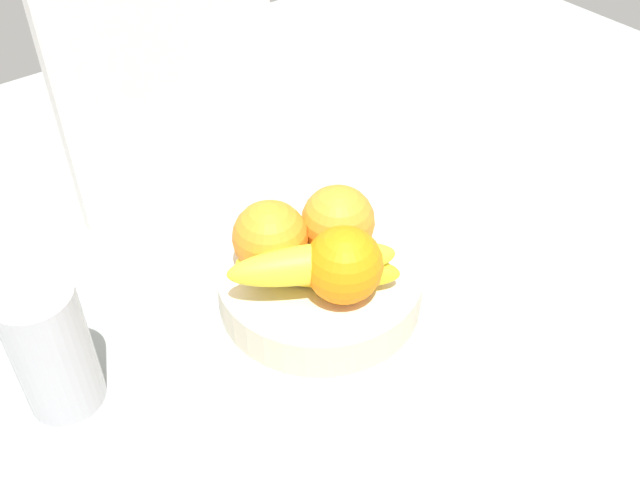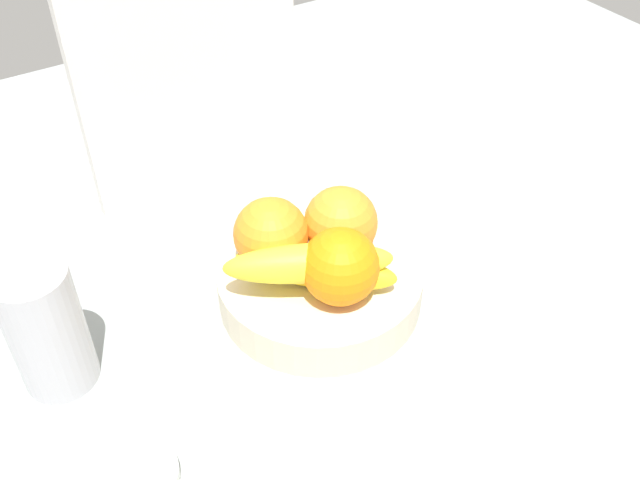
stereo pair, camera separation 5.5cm
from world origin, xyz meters
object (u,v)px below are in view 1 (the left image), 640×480
cutting_board (168,62)px  thermos_tumbler (51,349)px  fruit_bowl (320,283)px  orange_front_left (338,222)px  orange_front_right (270,238)px  orange_center (344,265)px  banana_bunch (316,266)px

cutting_board → thermos_tumbler: cutting_board is taller
fruit_bowl → orange_front_left: orange_front_left is taller
orange_front_right → orange_center: (3.46, -7.89, 0.00)cm
fruit_bowl → orange_front_left: (3.35, 1.24, 6.25)cm
banana_bunch → cutting_board: size_ratio=0.48×
banana_bunch → thermos_tumbler: thermos_tumbler is taller
fruit_bowl → orange_center: (-0.38, -4.40, 6.25)cm
orange_front_left → orange_center: size_ratio=1.00×
banana_bunch → cutting_board: 30.81cm
fruit_bowl → thermos_tumbler: size_ratio=1.57×
orange_front_left → banana_bunch: size_ratio=0.46×
cutting_board → orange_front_right: bearing=-96.8°
orange_front_left → thermos_tumbler: thermos_tumbler is taller
banana_bunch → cutting_board: cutting_board is taller
fruit_bowl → orange_front_left: 7.20cm
orange_front_right → banana_bunch: size_ratio=0.46×
orange_front_right → banana_bunch: 5.87cm
fruit_bowl → thermos_tumbler: (-27.35, 4.35, 4.77)cm
fruit_bowl → orange_center: bearing=-94.9°
thermos_tumbler → banana_bunch: bearing=-14.2°
fruit_bowl → thermos_tumbler: thermos_tumbler is taller
fruit_bowl → orange_front_right: 8.12cm
orange_front_right → orange_center: same height
banana_bunch → cutting_board: (0.60, 29.02, 10.32)cm
orange_front_left → orange_front_right: same height
orange_front_left → orange_front_right: 7.53cm
fruit_bowl → banana_bunch: bearing=-135.5°
fruit_bowl → orange_front_right: size_ratio=2.80×
fruit_bowl → orange_center: size_ratio=2.80×
orange_front_left → thermos_tumbler: (-30.70, 3.11, -1.48)cm
fruit_bowl → banana_bunch: size_ratio=1.29×
fruit_bowl → orange_front_left: bearing=20.3°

